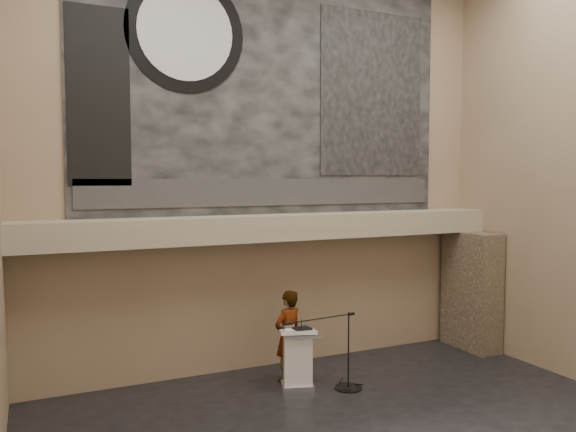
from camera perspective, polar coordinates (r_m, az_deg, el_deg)
name	(u,v)px	position (r m, az deg, el deg)	size (l,w,h in m)	color
wall_back	(272,163)	(11.65, -1.66, 5.40)	(10.00, 0.02, 8.50)	#8C7659
soffit	(280,227)	(11.32, -0.85, -1.14)	(10.00, 0.80, 0.50)	gray
sprinkler_left	(204,245)	(10.76, -8.56, -2.94)	(0.04, 0.04, 0.06)	#B2893D
sprinkler_right	(361,237)	(12.20, 7.44, -2.13)	(0.04, 0.04, 0.06)	#B2893D
banner	(272,92)	(11.75, -1.61, 12.49)	(8.00, 0.05, 5.00)	black
banner_text_strip	(273,192)	(11.59, -1.51, 2.44)	(7.76, 0.02, 0.55)	#2B2B2B
banner_clock_rim	(186,32)	(11.34, -10.36, 17.90)	(2.30, 2.30, 0.02)	black
banner_clock_face	(186,32)	(11.32, -10.33, 17.93)	(1.84, 1.84, 0.02)	silver
banner_building_print	(372,94)	(12.86, 8.57, 12.15)	(2.60, 0.02, 3.60)	black
banner_brick_print	(99,96)	(10.81, -18.68, 11.44)	(1.10, 0.02, 3.20)	black
stone_pier	(471,290)	(13.75, 18.12, -7.18)	(0.60, 1.40, 2.70)	#473B2C
lectern	(297,359)	(10.86, 0.97, -14.30)	(0.79, 0.67, 1.13)	silver
binder	(302,329)	(10.73, 1.45, -11.37)	(0.31, 0.25, 0.04)	black
papers	(292,331)	(10.65, 0.40, -11.58)	(0.23, 0.32, 0.01)	white
speaker_person	(288,336)	(11.09, 0.01, -12.08)	(0.65, 0.43, 1.78)	silver
mic_stand	(346,377)	(10.95, 5.90, -15.95)	(1.63, 0.52, 1.45)	black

